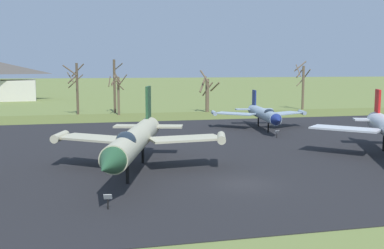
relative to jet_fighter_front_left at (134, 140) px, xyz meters
name	(u,v)px	position (x,y,z in m)	size (l,w,h in m)	color
ground_plane	(245,185)	(6.73, -4.54, -2.51)	(600.00, 600.00, 0.00)	olive
asphalt_apron	(195,149)	(6.73, 9.15, -2.49)	(76.58, 45.63, 0.05)	black
grass_verge_strip	(151,117)	(6.73, 37.97, -2.48)	(136.58, 12.00, 0.06)	olive
jet_fighter_front_left	(134,140)	(0.00, 0.00, 0.00)	(13.40, 18.09, 6.05)	#B7B293
info_placard_front_left	(108,200)	(-2.31, -7.97, -1.96)	(0.49, 0.31, 0.91)	black
jet_fighter_rear_left	(263,114)	(17.96, 20.13, -0.50)	(12.17, 14.04, 4.64)	#8EA3B2
info_placard_rear_left	(277,133)	(16.88, 13.52, -1.94)	(0.58, 0.42, 0.91)	black
bare_tree_left_of_center	(76,85)	(-4.52, 44.49, 2.31)	(3.42, 3.71, 8.32)	brown
bare_tree_center	(114,85)	(1.71, 46.18, 2.13)	(2.52, 2.12, 8.92)	brown
bare_tree_right_of_center	(118,93)	(2.02, 41.61, 1.10)	(2.59, 2.38, 7.06)	brown
bare_tree_far_right	(207,92)	(17.14, 43.50, 0.87)	(3.37, 3.17, 7.18)	brown
bare_tree_backdrop_extra	(303,84)	(35.18, 44.22, 2.12)	(2.49, 2.43, 8.78)	brown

